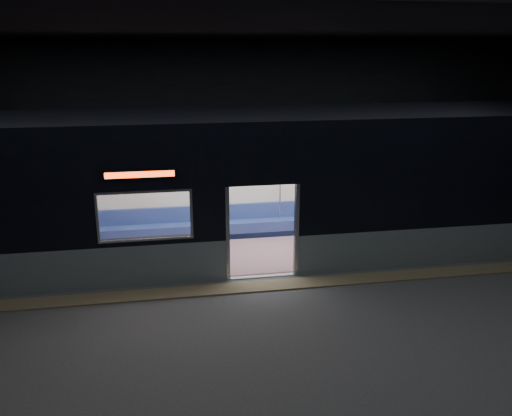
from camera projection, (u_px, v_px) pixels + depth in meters
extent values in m
cube|color=#47494C|center=(272.00, 298.00, 10.71)|extent=(24.00, 14.00, 0.01)
cube|color=black|center=(275.00, 34.00, 9.27)|extent=(24.00, 14.00, 0.04)
cube|color=black|center=(227.00, 123.00, 16.56)|extent=(24.00, 0.04, 5.00)
cube|color=#8C7F59|center=(267.00, 286.00, 11.22)|extent=(22.80, 0.50, 0.03)
cube|color=gray|center=(23.00, 273.00, 10.77)|extent=(8.30, 0.12, 0.90)
cube|color=gray|center=(470.00, 243.00, 12.39)|extent=(8.30, 0.12, 0.90)
cube|color=black|center=(13.00, 196.00, 10.30)|extent=(8.30, 0.12, 2.30)
cube|color=black|center=(479.00, 175.00, 11.92)|extent=(8.30, 0.12, 2.30)
cube|color=black|center=(263.00, 157.00, 10.95)|extent=(1.40, 0.12, 1.15)
cube|color=#B7BABC|center=(227.00, 234.00, 11.29)|extent=(0.08, 0.14, 2.05)
cube|color=#B7BABC|center=(296.00, 230.00, 11.53)|extent=(0.08, 0.14, 2.05)
cube|color=black|center=(140.00, 174.00, 10.53)|extent=(1.50, 0.04, 0.18)
cube|color=#F43B0F|center=(140.00, 174.00, 10.52)|extent=(1.34, 0.03, 0.12)
cube|color=beige|center=(242.00, 174.00, 13.96)|extent=(18.00, 0.12, 3.20)
cube|color=black|center=(251.00, 116.00, 12.12)|extent=(18.00, 3.00, 0.15)
cube|color=gray|center=(251.00, 252.00, 13.06)|extent=(17.76, 2.76, 0.04)
cube|color=beige|center=(251.00, 157.00, 12.38)|extent=(17.76, 2.76, 0.10)
cube|color=navy|center=(244.00, 228.00, 14.05)|extent=(11.00, 0.48, 0.41)
cube|color=navy|center=(243.00, 211.00, 14.11)|extent=(11.00, 0.10, 0.40)
cube|color=#775764|center=(106.00, 270.00, 11.41)|extent=(4.40, 0.48, 0.41)
cube|color=#775764|center=(399.00, 251.00, 12.52)|extent=(4.40, 0.48, 0.41)
cylinder|color=silver|center=(216.00, 223.00, 11.50)|extent=(0.04, 0.04, 2.26)
cylinder|color=silver|center=(206.00, 195.00, 13.63)|extent=(0.04, 0.04, 2.26)
cylinder|color=silver|center=(302.00, 218.00, 11.82)|extent=(0.04, 0.04, 2.26)
cylinder|color=silver|center=(280.00, 192.00, 13.95)|extent=(0.04, 0.04, 2.26)
cylinder|color=silver|center=(244.00, 164.00, 13.52)|extent=(11.00, 0.03, 0.03)
cube|color=black|center=(313.00, 217.00, 14.05)|extent=(0.18, 0.49, 0.17)
cube|color=black|center=(321.00, 216.00, 14.08)|extent=(0.18, 0.49, 0.17)
cylinder|color=black|center=(315.00, 229.00, 13.91)|extent=(0.11, 0.11, 0.43)
cylinder|color=black|center=(324.00, 229.00, 13.95)|extent=(0.11, 0.11, 0.43)
cube|color=#D2586B|center=(315.00, 213.00, 14.25)|extent=(0.42, 0.23, 0.21)
cylinder|color=#D2586B|center=(315.00, 200.00, 14.17)|extent=(0.42, 0.42, 0.54)
sphere|color=tan|center=(316.00, 186.00, 14.04)|extent=(0.22, 0.22, 0.22)
sphere|color=black|center=(316.00, 184.00, 14.07)|extent=(0.23, 0.23, 0.23)
cube|color=black|center=(317.00, 211.00, 13.94)|extent=(0.34, 0.30, 0.16)
cube|color=white|center=(387.00, 173.00, 14.57)|extent=(1.07, 0.03, 0.70)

